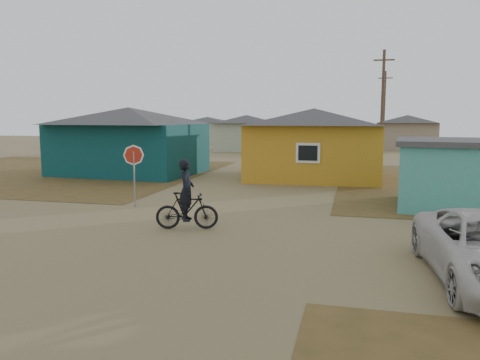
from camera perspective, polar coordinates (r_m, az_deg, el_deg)
name	(u,v)px	position (r m, az deg, el deg)	size (l,w,h in m)	color
ground	(182,237)	(13.70, -7.11, -6.92)	(120.00, 120.00, 0.00)	olive
grass_nw	(47,172)	(31.75, -22.50, 0.93)	(20.00, 18.00, 0.00)	brown
house_teal	(129,140)	(29.11, -13.33, 4.80)	(8.93, 7.08, 4.00)	#0A3739
house_yellow	(313,143)	(26.49, 8.95, 4.53)	(7.72, 6.76, 3.90)	#BE851D
house_pale_west	(247,132)	(47.62, 0.81, 5.84)	(7.04, 6.15, 3.60)	#9FA991
house_beige_east	(407,132)	(52.64, 19.68, 5.58)	(6.95, 6.05, 3.60)	gray
house_pale_north	(208,130)	(61.33, -3.96, 6.16)	(6.28, 5.81, 3.40)	#9FA991
utility_pole_near	(382,106)	(34.40, 16.94, 8.57)	(1.40, 0.20, 8.00)	brown
utility_pole_far	(384,110)	(50.43, 17.16, 8.20)	(1.40, 0.20, 8.00)	brown
stop_sign	(134,161)	(18.19, -12.82, 2.23)	(0.78, 0.17, 2.39)	gray
cyclist	(187,204)	(14.47, -6.51, -2.90)	(2.00, 1.01, 2.18)	black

